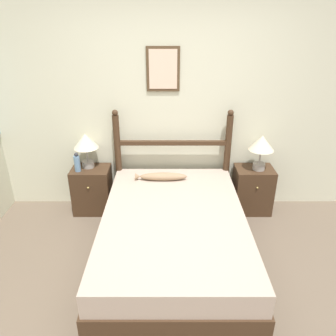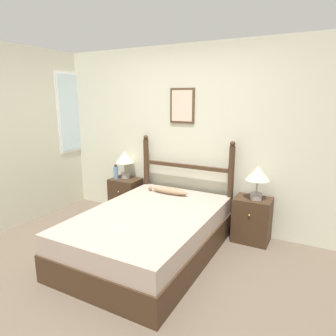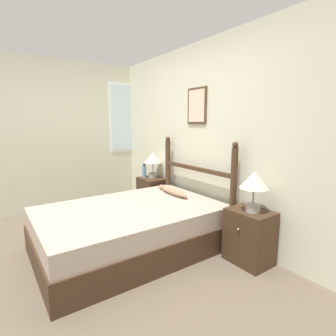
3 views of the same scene
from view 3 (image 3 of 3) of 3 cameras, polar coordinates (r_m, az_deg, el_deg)
The scene contains 11 objects.
ground_plane at distance 3.15m, azimuth -18.27°, elevation -19.05°, with size 16.00×16.00×0.00m, color brown.
wall_back at distance 3.64m, azimuth 7.70°, elevation 6.34°, with size 6.40×0.08×2.55m.
wall_left at distance 4.86m, azimuth -26.12°, elevation 6.34°, with size 0.08×6.40×2.55m.
bed at distance 3.22m, azimuth -8.10°, elevation -12.87°, with size 1.41×2.09×0.52m.
headboard at distance 3.62m, azimuth 6.05°, elevation -3.14°, with size 1.41×0.08×1.28m.
nightstand_left at distance 4.45m, azimuth -3.54°, elevation -5.86°, with size 0.46×0.37×0.58m.
nightstand_right at distance 3.03m, azimuth 17.29°, elevation -14.05°, with size 0.46×0.37×0.58m.
table_lamp_left at distance 4.37m, azimuth -3.31°, elevation 1.92°, with size 0.29×0.29×0.43m.
table_lamp_right at distance 2.81m, azimuth 18.24°, elevation -3.07°, with size 0.29×0.29×0.43m.
bottle at distance 4.43m, azimuth -5.21°, elevation -0.65°, with size 0.07×0.07×0.24m.
fish_pillow at distance 3.58m, azimuth 1.25°, elevation -5.18°, with size 0.60×0.12×0.09m.
Camera 3 is at (2.67, -0.73, 1.50)m, focal length 28.00 mm.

